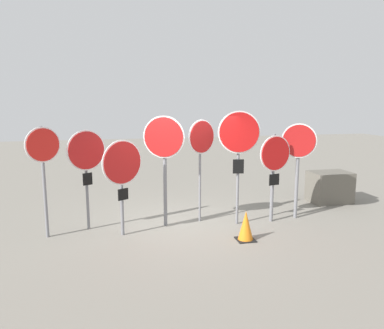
# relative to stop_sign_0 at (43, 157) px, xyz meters

# --- Properties ---
(ground_plane) EXTENTS (40.00, 40.00, 0.00)m
(ground_plane) POSITION_rel_stop_sign_0_xyz_m (2.82, 0.14, -1.71)
(ground_plane) COLOR gray
(stop_sign_0) EXTENTS (0.63, 0.39, 2.33)m
(stop_sign_0) POSITION_rel_stop_sign_0_xyz_m (0.00, 0.00, 0.00)
(stop_sign_0) COLOR slate
(stop_sign_0) RESTS_ON ground
(stop_sign_1) EXTENTS (0.79, 0.43, 2.22)m
(stop_sign_1) POSITION_rel_stop_sign_0_xyz_m (0.82, 0.32, -0.08)
(stop_sign_1) COLOR slate
(stop_sign_1) RESTS_ON ground
(stop_sign_2) EXTENTS (0.82, 0.49, 2.04)m
(stop_sign_2) POSITION_rel_stop_sign_0_xyz_m (1.55, -0.24, -0.27)
(stop_sign_2) COLOR slate
(stop_sign_2) RESTS_ON ground
(stop_sign_3) EXTENTS (0.86, 0.41, 2.51)m
(stop_sign_3) POSITION_rel_stop_sign_0_xyz_m (2.49, 0.16, 0.10)
(stop_sign_3) COLOR slate
(stop_sign_3) RESTS_ON ground
(stop_sign_4) EXTENTS (0.70, 0.40, 2.41)m
(stop_sign_4) POSITION_rel_stop_sign_0_xyz_m (3.38, 0.30, 0.13)
(stop_sign_4) COLOR slate
(stop_sign_4) RESTS_ON ground
(stop_sign_5) EXTENTS (0.94, 0.21, 2.61)m
(stop_sign_5) POSITION_rel_stop_sign_0_xyz_m (4.14, -0.09, 0.23)
(stop_sign_5) COLOR slate
(stop_sign_5) RESTS_ON ground
(stop_sign_6) EXTENTS (0.82, 0.22, 2.08)m
(stop_sign_6) POSITION_rel_stop_sign_0_xyz_m (5.02, -0.09, -0.27)
(stop_sign_6) COLOR slate
(stop_sign_6) RESTS_ON ground
(stop_sign_7) EXTENTS (0.75, 0.38, 2.31)m
(stop_sign_7) POSITION_rel_stop_sign_0_xyz_m (5.67, 0.02, -0.08)
(stop_sign_7) COLOR slate
(stop_sign_7) RESTS_ON ground
(traffic_cone_0) EXTENTS (0.37, 0.37, 0.62)m
(traffic_cone_0) POSITION_rel_stop_sign_0_xyz_m (3.97, -1.06, -1.40)
(traffic_cone_0) COLOR black
(traffic_cone_0) RESTS_ON ground
(storage_crate) EXTENTS (1.11, 0.77, 0.86)m
(storage_crate) POSITION_rel_stop_sign_0_xyz_m (7.32, 1.17, -1.27)
(storage_crate) COLOR #605B51
(storage_crate) RESTS_ON ground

